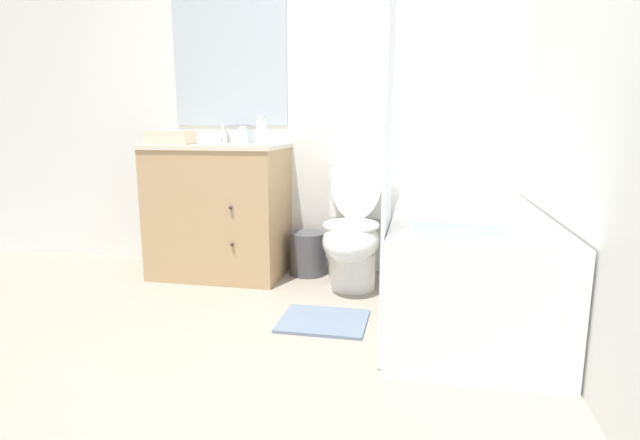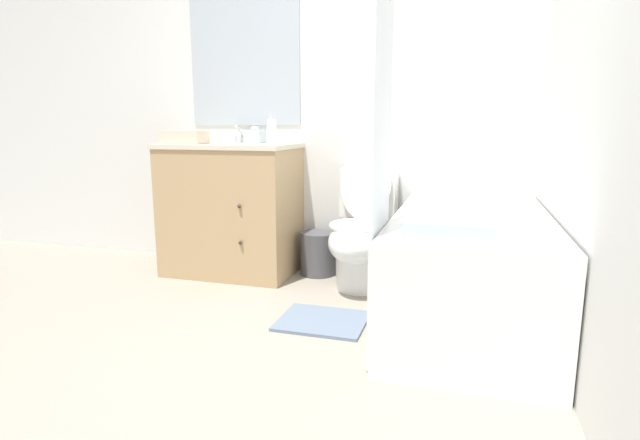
{
  "view_description": "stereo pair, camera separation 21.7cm",
  "coord_description": "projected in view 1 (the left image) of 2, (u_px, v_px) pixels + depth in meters",
  "views": [
    {
      "loc": [
        0.57,
        -1.69,
        1.01
      ],
      "look_at": [
        0.07,
        0.76,
        0.53
      ],
      "focal_mm": 28.0,
      "sensor_mm": 36.0,
      "label": 1
    },
    {
      "loc": [
        0.78,
        -1.64,
        1.01
      ],
      "look_at": [
        0.07,
        0.76,
        0.53
      ],
      "focal_mm": 28.0,
      "sensor_mm": 36.0,
      "label": 2
    }
  ],
  "objects": [
    {
      "name": "ground_plane",
      "position": [
        263.0,
        391.0,
        1.93
      ],
      "size": [
        14.0,
        14.0,
        0.0
      ],
      "primitive_type": "plane",
      "color": "gray"
    },
    {
      "name": "wall_back",
      "position": [
        338.0,
        88.0,
        3.35
      ],
      "size": [
        8.0,
        0.06,
        2.5
      ],
      "color": "silver",
      "rests_on": "ground_plane"
    },
    {
      "name": "wall_right",
      "position": [
        572.0,
        72.0,
        2.27
      ],
      "size": [
        0.05,
        2.69,
        2.5
      ],
      "color": "silver",
      "rests_on": "ground_plane"
    },
    {
      "name": "vanity_cabinet",
      "position": [
        220.0,
        209.0,
        3.36
      ],
      "size": [
        0.88,
        0.58,
        0.89
      ],
      "color": "tan",
      "rests_on": "ground_plane"
    },
    {
      "name": "sink_faucet",
      "position": [
        227.0,
        138.0,
        3.45
      ],
      "size": [
        0.14,
        0.12,
        0.12
      ],
      "color": "silver",
      "rests_on": "vanity_cabinet"
    },
    {
      "name": "toilet",
      "position": [
        353.0,
        232.0,
        3.12
      ],
      "size": [
        0.36,
        0.69,
        0.89
      ],
      "color": "white",
      "rests_on": "ground_plane"
    },
    {
      "name": "bathtub",
      "position": [
        465.0,
        265.0,
        2.62
      ],
      "size": [
        0.75,
        1.51,
        0.57
      ],
      "color": "white",
      "rests_on": "ground_plane"
    },
    {
      "name": "shower_curtain",
      "position": [
        388.0,
        145.0,
        2.12
      ],
      "size": [
        0.02,
        0.42,
        1.85
      ],
      "color": "white",
      "rests_on": "ground_plane"
    },
    {
      "name": "wastebasket",
      "position": [
        308.0,
        253.0,
        3.41
      ],
      "size": [
        0.24,
        0.24,
        0.29
      ],
      "color": "#4C4C51",
      "rests_on": "ground_plane"
    },
    {
      "name": "tissue_box",
      "position": [
        242.0,
        136.0,
        3.36
      ],
      "size": [
        0.11,
        0.13,
        0.11
      ],
      "color": "silver",
      "rests_on": "vanity_cabinet"
    },
    {
      "name": "soap_dispenser",
      "position": [
        261.0,
        131.0,
        3.16
      ],
      "size": [
        0.06,
        0.06,
        0.19
      ],
      "color": "white",
      "rests_on": "vanity_cabinet"
    },
    {
      "name": "hand_towel_folded",
      "position": [
        171.0,
        137.0,
        3.2
      ],
      "size": [
        0.28,
        0.18,
        0.09
      ],
      "color": "beige",
      "rests_on": "vanity_cabinet"
    },
    {
      "name": "bath_towel_folded",
      "position": [
        456.0,
        226.0,
        2.05
      ],
      "size": [
        0.36,
        0.2,
        0.06
      ],
      "color": "silver",
      "rests_on": "bathtub"
    },
    {
      "name": "bath_mat",
      "position": [
        324.0,
        321.0,
        2.6
      ],
      "size": [
        0.45,
        0.38,
        0.02
      ],
      "color": "slate",
      "rests_on": "ground_plane"
    }
  ]
}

